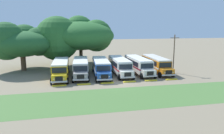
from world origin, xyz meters
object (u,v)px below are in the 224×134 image
object	(u,v)px
parked_bus_slot_4	(138,64)
parked_bus_slot_0	(61,68)
parked_bus_slot_3	(120,65)
parked_bus_slot_5	(156,64)
broad_shade_tree	(77,36)
parked_bus_slot_2	(101,67)
secondary_tree	(21,42)
utility_pole	(174,53)
parked_bus_slot_1	(81,67)

from	to	relation	value
parked_bus_slot_4	parked_bus_slot_0	bearing A→B (deg)	-88.70
parked_bus_slot_3	parked_bus_slot_5	xyz separation A→B (m)	(7.19, 0.16, 0.00)
parked_bus_slot_0	broad_shade_tree	size ratio (longest dim) A/B	0.64
parked_bus_slot_2	parked_bus_slot_3	xyz separation A→B (m)	(3.59, 0.68, 0.00)
parked_bus_slot_3	secondary_tree	world-z (taller)	secondary_tree
parked_bus_slot_0	utility_pole	xyz separation A→B (m)	(20.49, -0.98, 2.23)
parked_bus_slot_5	parked_bus_slot_2	bearing A→B (deg)	-83.72
parked_bus_slot_1	parked_bus_slot_5	bearing A→B (deg)	94.97
secondary_tree	parked_bus_slot_5	bearing A→B (deg)	-16.31
parked_bus_slot_5	parked_bus_slot_1	bearing A→B (deg)	-87.53
parked_bus_slot_1	utility_pole	xyz separation A→B (m)	(17.06, -1.54, 2.23)
parked_bus_slot_0	utility_pole	size ratio (longest dim) A/B	1.53
parked_bus_slot_5	secondary_tree	bearing A→B (deg)	-104.46
broad_shade_tree	secondary_tree	bearing A→B (deg)	-161.52
parked_bus_slot_2	secondary_tree	size ratio (longest dim) A/B	0.91
parked_bus_slot_1	parked_bus_slot_2	distance (m)	3.61
parked_bus_slot_3	parked_bus_slot_1	bearing A→B (deg)	-88.83
parked_bus_slot_0	parked_bus_slot_4	world-z (taller)	same
parked_bus_slot_1	parked_bus_slot_5	distance (m)	14.33
parked_bus_slot_3	parked_bus_slot_0	bearing A→B (deg)	-85.85
parked_bus_slot_3	parked_bus_slot_5	bearing A→B (deg)	92.42
parked_bus_slot_0	parked_bus_slot_1	xyz separation A→B (m)	(3.43, 0.55, 0.00)
parked_bus_slot_4	utility_pole	world-z (taller)	utility_pole
parked_bus_slot_2	secondary_tree	world-z (taller)	secondary_tree
parked_bus_slot_5	broad_shade_tree	world-z (taller)	broad_shade_tree
broad_shade_tree	secondary_tree	world-z (taller)	broad_shade_tree
secondary_tree	utility_pole	world-z (taller)	secondary_tree
secondary_tree	parked_bus_slot_1	bearing A→B (deg)	-34.50
parked_bus_slot_3	utility_pole	distance (m)	10.29
broad_shade_tree	parked_bus_slot_2	bearing A→B (deg)	-73.49
secondary_tree	utility_pole	distance (m)	29.56
parked_bus_slot_3	secondary_tree	xyz separation A→B (m)	(-18.14, 7.57, 3.94)
parked_bus_slot_4	utility_pole	bearing A→B (deg)	75.45
parked_bus_slot_0	parked_bus_slot_5	distance (m)	17.77
parked_bus_slot_0	parked_bus_slot_3	bearing A→B (deg)	94.72
secondary_tree	parked_bus_slot_3	bearing A→B (deg)	-22.65
parked_bus_slot_4	broad_shade_tree	bearing A→B (deg)	-137.33
parked_bus_slot_5	utility_pole	xyz separation A→B (m)	(2.73, -1.69, 2.23)
parked_bus_slot_4	parked_bus_slot_3	bearing A→B (deg)	-90.90
parked_bus_slot_3	parked_bus_slot_5	size ratio (longest dim) A/B	1.00
parked_bus_slot_1	secondary_tree	size ratio (longest dim) A/B	0.91
parked_bus_slot_3	parked_bus_slot_4	size ratio (longest dim) A/B	1.00
parked_bus_slot_3	parked_bus_slot_5	world-z (taller)	same
parked_bus_slot_4	parked_bus_slot_5	xyz separation A→B (m)	(3.61, 0.16, 0.00)
parked_bus_slot_2	parked_bus_slot_0	bearing A→B (deg)	-87.19
parked_bus_slot_0	parked_bus_slot_1	bearing A→B (deg)	100.85
parked_bus_slot_1	parked_bus_slot_3	distance (m)	7.13
parked_bus_slot_0	secondary_tree	distance (m)	11.78
parked_bus_slot_3	secondary_tree	size ratio (longest dim) A/B	0.90
parked_bus_slot_0	parked_bus_slot_5	world-z (taller)	same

